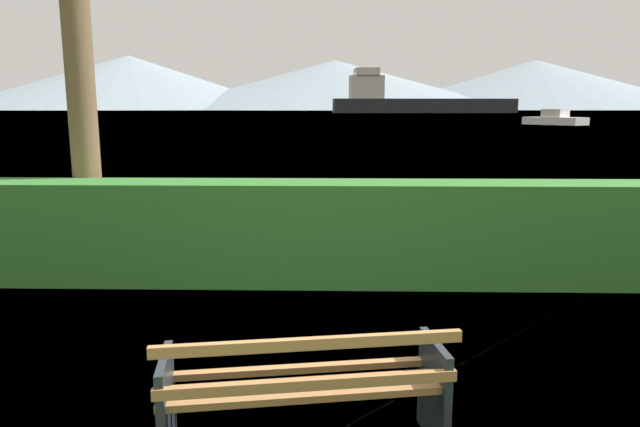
# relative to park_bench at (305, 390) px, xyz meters

# --- Properties ---
(water_surface) EXTENTS (620.00, 620.00, 0.00)m
(water_surface) POSITION_rel_park_bench_xyz_m (-0.01, 308.88, -0.43)
(water_surface) COLOR #6B8EA3
(water_surface) RESTS_ON ground_plane
(park_bench) EXTENTS (1.81, 0.84, 0.87)m
(park_bench) POSITION_rel_park_bench_xyz_m (0.00, 0.00, 0.00)
(park_bench) COLOR olive
(park_bench) RESTS_ON ground_plane
(hedge_row) EXTENTS (12.55, 0.73, 1.24)m
(hedge_row) POSITION_rel_park_bench_xyz_m (-0.01, 3.62, 0.19)
(hedge_row) COLOR #2D6B28
(hedge_row) RESTS_ON ground_plane
(cargo_ship_large) EXTENTS (70.59, 15.88, 16.73)m
(cargo_ship_large) POSITION_rel_park_bench_xyz_m (29.16, 224.74, 4.25)
(cargo_ship_large) COLOR #232328
(cargo_ship_large) RESTS_ON water_surface
(fishing_boat_near) EXTENTS (6.52, 7.83, 1.91)m
(fishing_boat_near) POSITION_rel_park_bench_xyz_m (27.34, 69.79, 0.24)
(fishing_boat_near) COLOR silver
(fishing_boat_near) RESTS_ON water_surface
(distant_hills) EXTENTS (717.57, 362.52, 50.70)m
(distant_hills) POSITION_rel_park_bench_xyz_m (3.69, 578.63, 24.02)
(distant_hills) COLOR gray
(distant_hills) RESTS_ON ground_plane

